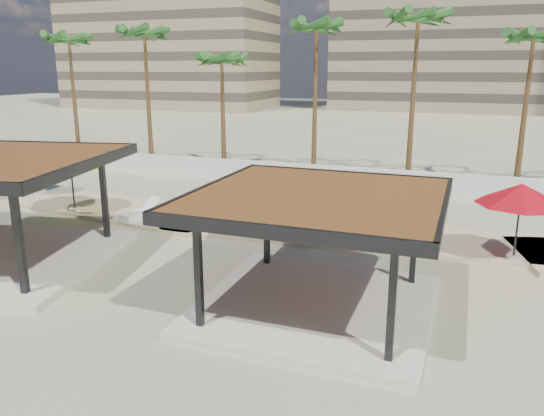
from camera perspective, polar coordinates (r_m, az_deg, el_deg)
The scene contains 17 objects.
ground at distance 16.48m, azimuth -3.16°, elevation -9.38°, with size 200.00×200.00×0.00m, color tan.
promenade at distance 22.83m, azimuth 9.05°, elevation -2.36°, with size 44.45×7.97×0.24m.
boundary_wall at distance 31.00m, azimuth 8.43°, elevation 3.29°, with size 56.00×0.30×1.20m, color silver.
building_west at distance 95.18m, azimuth -11.15°, elevation 19.81°, with size 34.00×16.00×32.40m.
building_mid at distance 92.12m, azimuth 19.67°, elevation 18.81°, with size 38.00×16.00×30.40m.
pavilion_central at distance 14.97m, azimuth 4.86°, elevation -3.52°, with size 6.86×6.86×3.45m.
umbrella_b at distance 26.27m, azimuth -20.91°, elevation 4.91°, with size 3.83×3.83×2.87m.
umbrella_c at distance 20.16m, azimuth 25.24°, elevation 1.33°, with size 3.15×3.15×2.74m.
umbrella_f at distance 30.96m, azimuth -23.97°, elevation 5.45°, with size 3.52×3.52×2.53m.
lounger_a at distance 24.62m, azimuth -13.92°, elevation -0.60°, with size 1.13×2.17×0.78m.
lounger_b at distance 21.35m, azimuth 4.33°, elevation -2.55°, with size 1.34×2.29×0.82m.
palm_a at distance 41.93m, azimuth -21.00°, elevation 16.13°, with size 3.00×3.00×9.50m.
palm_b at distance 38.70m, azimuth -13.55°, elevation 17.31°, with size 3.00×3.00×9.83m.
palm_c at distance 35.22m, azimuth -5.43°, elevation 15.17°, with size 3.00×3.00×8.04m.
palm_d at distance 33.95m, azimuth 4.80°, elevation 18.22°, with size 3.00×3.00×9.95m.
palm_e at distance 32.41m, azimuth 15.42°, elevation 18.46°, with size 3.00×3.00×10.28m.
palm_f at distance 32.56m, azimuth 26.29°, elevation 15.68°, with size 3.00×3.00×9.18m.
Camera 1 is at (5.93, -13.79, 6.79)m, focal length 35.00 mm.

